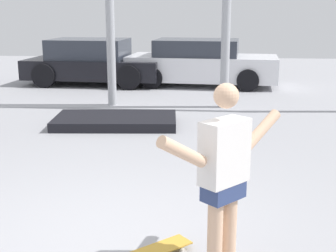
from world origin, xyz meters
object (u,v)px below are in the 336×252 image
(skateboarder, at_px, (224,169))
(parked_car_white, at_px, (201,63))
(skateboard, at_px, (153,252))
(parked_car_black, at_px, (93,62))
(manual_pad, at_px, (116,121))

(skateboarder, bearing_deg, parked_car_white, 45.09)
(skateboard, bearing_deg, parked_car_black, 64.36)
(manual_pad, relative_size, parked_car_white, 0.52)
(skateboarder, distance_m, skateboard, 1.03)
(manual_pad, bearing_deg, skateboarder, -68.58)
(skateboard, distance_m, parked_car_white, 10.13)
(skateboarder, distance_m, parked_car_black, 10.73)
(parked_car_black, xyz_separation_m, parked_car_white, (3.25, 0.05, 0.00))
(skateboarder, relative_size, manual_pad, 0.69)
(parked_car_black, relative_size, parked_car_white, 0.93)
(skateboarder, xyz_separation_m, manual_pad, (-1.95, 4.97, -0.80))
(skateboarder, bearing_deg, manual_pad, 64.28)
(skateboarder, height_order, skateboard, skateboarder)
(skateboard, bearing_deg, parked_car_white, 46.32)
(skateboard, height_order, parked_car_white, parked_car_white)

